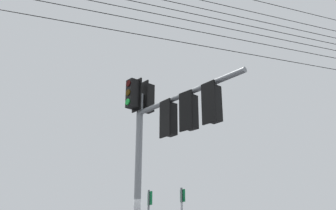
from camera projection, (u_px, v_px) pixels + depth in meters
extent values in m
cylinder|color=gray|center=(138.00, 187.00, 10.42)|extent=(0.20, 0.20, 5.68)
cylinder|color=gray|center=(185.00, 94.00, 9.74)|extent=(2.49, 3.33, 0.14)
cube|color=black|center=(148.00, 98.00, 11.55)|extent=(0.42, 0.42, 0.90)
cube|color=black|center=(144.00, 97.00, 11.45)|extent=(0.29, 0.38, 1.04)
cylinder|color=#360503|center=(152.00, 91.00, 11.75)|extent=(0.14, 0.18, 0.20)
cylinder|color=#3C2703|center=(152.00, 100.00, 11.65)|extent=(0.14, 0.18, 0.20)
cylinder|color=green|center=(152.00, 108.00, 11.55)|extent=(0.14, 0.18, 0.20)
cube|color=black|center=(132.00, 94.00, 11.18)|extent=(0.42, 0.42, 0.90)
cube|color=black|center=(137.00, 95.00, 11.29)|extent=(0.29, 0.38, 1.04)
cylinder|color=#360503|center=(128.00, 83.00, 11.19)|extent=(0.14, 0.18, 0.20)
cylinder|color=#3C2703|center=(128.00, 93.00, 11.08)|extent=(0.14, 0.18, 0.20)
cylinder|color=green|center=(128.00, 102.00, 10.98)|extent=(0.14, 0.18, 0.20)
cube|color=black|center=(170.00, 119.00, 9.99)|extent=(0.42, 0.42, 0.90)
cube|color=black|center=(165.00, 118.00, 9.89)|extent=(0.28, 0.39, 1.04)
cylinder|color=#360503|center=(174.00, 110.00, 10.19)|extent=(0.14, 0.18, 0.20)
cylinder|color=#3C2703|center=(175.00, 121.00, 10.08)|extent=(0.14, 0.18, 0.20)
cylinder|color=green|center=(175.00, 131.00, 9.98)|extent=(0.14, 0.18, 0.20)
cube|color=black|center=(190.00, 112.00, 9.41)|extent=(0.42, 0.42, 0.90)
cube|color=black|center=(186.00, 111.00, 9.30)|extent=(0.31, 0.37, 1.04)
cylinder|color=#360503|center=(194.00, 103.00, 9.62)|extent=(0.15, 0.17, 0.20)
cylinder|color=#3C2703|center=(195.00, 114.00, 9.52)|extent=(0.15, 0.17, 0.20)
cylinder|color=green|center=(195.00, 125.00, 9.42)|extent=(0.15, 0.17, 0.20)
cube|color=black|center=(213.00, 104.00, 8.84)|extent=(0.42, 0.42, 0.90)
cube|color=black|center=(209.00, 102.00, 8.73)|extent=(0.29, 0.38, 1.04)
cylinder|color=#360503|center=(218.00, 94.00, 9.04)|extent=(0.14, 0.18, 0.20)
cylinder|color=#3C2703|center=(218.00, 105.00, 8.94)|extent=(0.14, 0.18, 0.20)
cylinder|color=green|center=(219.00, 117.00, 8.83)|extent=(0.14, 0.18, 0.20)
cube|color=#0C7238|center=(183.00, 196.00, 11.39)|extent=(0.14, 0.26, 0.38)
cube|color=white|center=(183.00, 196.00, 11.39)|extent=(0.09, 0.20, 0.32)
cube|color=#0C7238|center=(150.00, 198.00, 12.19)|extent=(0.15, 0.36, 0.44)
cube|color=white|center=(150.00, 198.00, 12.20)|extent=(0.11, 0.30, 0.38)
cylinder|color=black|center=(169.00, 40.00, 12.48)|extent=(20.45, 6.76, 0.77)
cylinder|color=black|center=(169.00, 26.00, 12.67)|extent=(20.45, 6.76, 0.77)
cylinder|color=black|center=(169.00, 17.00, 12.80)|extent=(20.45, 6.76, 0.77)
cylinder|color=black|center=(169.00, 9.00, 12.90)|extent=(20.45, 6.76, 0.77)
cylinder|color=black|center=(169.00, 1.00, 13.01)|extent=(20.45, 6.76, 0.77)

